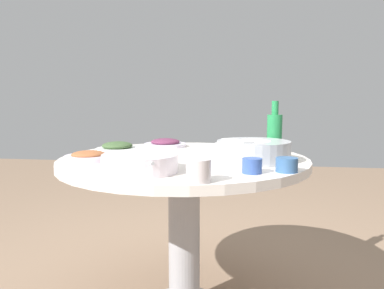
{
  "coord_description": "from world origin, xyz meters",
  "views": [
    {
      "loc": [
        -0.27,
        1.58,
        1.0
      ],
      "look_at": [
        -0.05,
        0.11,
        0.82
      ],
      "focal_mm": 33.39,
      "sensor_mm": 36.0,
      "label": 1
    }
  ],
  "objects_px": {
    "tea_cup_side": "(199,171)",
    "dish_greens": "(117,147)",
    "round_dining_table": "(184,189)",
    "dish_shrimp": "(233,144)",
    "tea_cup_far": "(287,165)",
    "green_bottle": "(274,132)",
    "soup_bowl": "(140,164)",
    "rice_bowl": "(253,150)",
    "dish_eggplant": "(165,143)",
    "tea_cup_near": "(252,166)",
    "dish_stirfry": "(88,157)"
  },
  "relations": [
    {
      "from": "dish_shrimp",
      "to": "tea_cup_side",
      "type": "bearing_deg",
      "value": 84.89
    },
    {
      "from": "round_dining_table",
      "to": "dish_shrimp",
      "type": "relative_size",
      "value": 5.66
    },
    {
      "from": "rice_bowl",
      "to": "dish_shrimp",
      "type": "distance_m",
      "value": 0.46
    },
    {
      "from": "dish_eggplant",
      "to": "dish_greens",
      "type": "distance_m",
      "value": 0.29
    },
    {
      "from": "dish_shrimp",
      "to": "tea_cup_near",
      "type": "bearing_deg",
      "value": 97.22
    },
    {
      "from": "soup_bowl",
      "to": "tea_cup_far",
      "type": "xyz_separation_m",
      "value": [
        -0.52,
        -0.07,
        -0.0
      ]
    },
    {
      "from": "soup_bowl",
      "to": "dish_stirfry",
      "type": "bearing_deg",
      "value": -34.79
    },
    {
      "from": "soup_bowl",
      "to": "tea_cup_far",
      "type": "bearing_deg",
      "value": -171.79
    },
    {
      "from": "dish_eggplant",
      "to": "tea_cup_far",
      "type": "relative_size",
      "value": 2.97
    },
    {
      "from": "dish_eggplant",
      "to": "dish_greens",
      "type": "height_order",
      "value": "dish_greens"
    },
    {
      "from": "soup_bowl",
      "to": "dish_shrimp",
      "type": "bearing_deg",
      "value": -112.25
    },
    {
      "from": "rice_bowl",
      "to": "green_bottle",
      "type": "relative_size",
      "value": 1.22
    },
    {
      "from": "dish_eggplant",
      "to": "tea_cup_side",
      "type": "height_order",
      "value": "tea_cup_side"
    },
    {
      "from": "soup_bowl",
      "to": "tea_cup_side",
      "type": "bearing_deg",
      "value": 150.44
    },
    {
      "from": "dish_greens",
      "to": "green_bottle",
      "type": "bearing_deg",
      "value": -177.05
    },
    {
      "from": "dish_shrimp",
      "to": "green_bottle",
      "type": "distance_m",
      "value": 0.31
    },
    {
      "from": "rice_bowl",
      "to": "tea_cup_far",
      "type": "bearing_deg",
      "value": 117.24
    },
    {
      "from": "rice_bowl",
      "to": "tea_cup_near",
      "type": "relative_size",
      "value": 4.4
    },
    {
      "from": "soup_bowl",
      "to": "tea_cup_near",
      "type": "height_order",
      "value": "soup_bowl"
    },
    {
      "from": "dish_shrimp",
      "to": "green_bottle",
      "type": "height_order",
      "value": "green_bottle"
    },
    {
      "from": "rice_bowl",
      "to": "green_bottle",
      "type": "height_order",
      "value": "green_bottle"
    },
    {
      "from": "dish_shrimp",
      "to": "dish_greens",
      "type": "bearing_deg",
      "value": 24.29
    },
    {
      "from": "round_dining_table",
      "to": "dish_shrimp",
      "type": "xyz_separation_m",
      "value": [
        -0.21,
        -0.38,
        0.16
      ]
    },
    {
      "from": "rice_bowl",
      "to": "green_bottle",
      "type": "distance_m",
      "value": 0.26
    },
    {
      "from": "tea_cup_near",
      "to": "soup_bowl",
      "type": "bearing_deg",
      "value": 4.93
    },
    {
      "from": "round_dining_table",
      "to": "dish_greens",
      "type": "xyz_separation_m",
      "value": [
        0.36,
        -0.13,
        0.17
      ]
    },
    {
      "from": "soup_bowl",
      "to": "tea_cup_far",
      "type": "relative_size",
      "value": 3.47
    },
    {
      "from": "dish_stirfry",
      "to": "dish_greens",
      "type": "xyz_separation_m",
      "value": [
        -0.02,
        -0.29,
        0.0
      ]
    },
    {
      "from": "dish_eggplant",
      "to": "dish_shrimp",
      "type": "bearing_deg",
      "value": -173.02
    },
    {
      "from": "tea_cup_near",
      "to": "rice_bowl",
      "type": "bearing_deg",
      "value": -92.35
    },
    {
      "from": "dish_shrimp",
      "to": "tea_cup_far",
      "type": "height_order",
      "value": "tea_cup_far"
    },
    {
      "from": "dish_eggplant",
      "to": "tea_cup_far",
      "type": "distance_m",
      "value": 0.85
    },
    {
      "from": "dish_greens",
      "to": "tea_cup_side",
      "type": "height_order",
      "value": "tea_cup_side"
    },
    {
      "from": "tea_cup_far",
      "to": "green_bottle",
      "type": "bearing_deg",
      "value": -89.02
    },
    {
      "from": "rice_bowl",
      "to": "dish_shrimp",
      "type": "height_order",
      "value": "rice_bowl"
    },
    {
      "from": "round_dining_table",
      "to": "tea_cup_near",
      "type": "distance_m",
      "value": 0.48
    },
    {
      "from": "dish_stirfry",
      "to": "dish_eggplant",
      "type": "xyz_separation_m",
      "value": [
        -0.22,
        -0.5,
        -0.0
      ]
    },
    {
      "from": "dish_eggplant",
      "to": "green_bottle",
      "type": "xyz_separation_m",
      "value": [
        -0.57,
        0.17,
        0.08
      ]
    },
    {
      "from": "dish_stirfry",
      "to": "tea_cup_side",
      "type": "distance_m",
      "value": 0.61
    },
    {
      "from": "rice_bowl",
      "to": "dish_eggplant",
      "type": "bearing_deg",
      "value": -40.94
    },
    {
      "from": "round_dining_table",
      "to": "dish_shrimp",
      "type": "distance_m",
      "value": 0.47
    },
    {
      "from": "round_dining_table",
      "to": "dish_eggplant",
      "type": "distance_m",
      "value": 0.41
    },
    {
      "from": "dish_eggplant",
      "to": "green_bottle",
      "type": "distance_m",
      "value": 0.6
    },
    {
      "from": "dish_shrimp",
      "to": "tea_cup_near",
      "type": "xyz_separation_m",
      "value": [
        -0.09,
        0.71,
        0.01
      ]
    },
    {
      "from": "dish_stirfry",
      "to": "tea_cup_side",
      "type": "bearing_deg",
      "value": 147.46
    },
    {
      "from": "rice_bowl",
      "to": "tea_cup_side",
      "type": "distance_m",
      "value": 0.46
    },
    {
      "from": "tea_cup_side",
      "to": "dish_greens",
      "type": "bearing_deg",
      "value": -51.6
    },
    {
      "from": "dish_eggplant",
      "to": "tea_cup_far",
      "type": "xyz_separation_m",
      "value": [
        -0.58,
        0.63,
        0.01
      ]
    },
    {
      "from": "green_bottle",
      "to": "dish_eggplant",
      "type": "bearing_deg",
      "value": -16.62
    },
    {
      "from": "dish_stirfry",
      "to": "dish_shrimp",
      "type": "distance_m",
      "value": 0.8
    }
  ]
}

